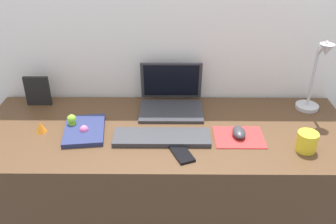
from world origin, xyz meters
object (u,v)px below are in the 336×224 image
object	(u,v)px
laptop	(171,97)
toy_figurine_pink	(84,130)
desk_lamp	(316,79)
toy_figurine_lime	(72,121)
keyboard	(162,137)
picture_frame	(38,91)
cell_phone	(182,154)
coffee_mug	(307,142)
toy_figurine_orange	(41,127)
mouse	(239,132)
notebook_pad	(84,130)

from	to	relation	value
laptop	toy_figurine_pink	world-z (taller)	laptop
desk_lamp	toy_figurine_lime	world-z (taller)	desk_lamp
keyboard	picture_frame	distance (m)	0.69
cell_phone	coffee_mug	world-z (taller)	coffee_mug
picture_frame	desk_lamp	bearing A→B (deg)	-2.63
picture_frame	toy_figurine_pink	bearing A→B (deg)	-44.10
coffee_mug	toy_figurine_orange	xyz separation A→B (m)	(-1.11, 0.13, -0.02)
coffee_mug	laptop	bearing A→B (deg)	146.63
mouse	toy_figurine_pink	size ratio (longest dim) A/B	2.29
laptop	toy_figurine_orange	distance (m)	0.61
toy_figurine_lime	toy_figurine_orange	bearing A→B (deg)	-164.55
laptop	toy_figurine_pink	bearing A→B (deg)	-146.78
picture_frame	coffee_mug	xyz separation A→B (m)	(1.20, -0.38, -0.03)
notebook_pad	coffee_mug	bearing A→B (deg)	-14.84
desk_lamp	toy_figurine_lime	xyz separation A→B (m)	(-1.10, -0.16, -0.14)
toy_figurine_orange	picture_frame	bearing A→B (deg)	108.45
cell_phone	mouse	bearing A→B (deg)	6.29
toy_figurine_orange	toy_figurine_lime	xyz separation A→B (m)	(0.13, 0.04, 0.01)
mouse	coffee_mug	xyz separation A→B (m)	(0.26, -0.10, 0.02)
coffee_mug	cell_phone	bearing A→B (deg)	-175.91
mouse	notebook_pad	distance (m)	0.67
laptop	toy_figurine_orange	xyz separation A→B (m)	(-0.57, -0.23, -0.03)
keyboard	coffee_mug	bearing A→B (deg)	-7.22
picture_frame	laptop	bearing A→B (deg)	-1.87
picture_frame	keyboard	bearing A→B (deg)	-26.55
toy_figurine_pink	cell_phone	bearing A→B (deg)	-19.54
desk_lamp	notebook_pad	distance (m)	1.07
desk_lamp	notebook_pad	xyz separation A→B (m)	(-1.04, -0.19, -0.16)
laptop	mouse	xyz separation A→B (m)	(0.29, -0.26, -0.03)
desk_lamp	coffee_mug	size ratio (longest dim) A/B	4.43
picture_frame	coffee_mug	distance (m)	1.26
keyboard	notebook_pad	bearing A→B (deg)	171.02
laptop	desk_lamp	world-z (taller)	desk_lamp
picture_frame	toy_figurine_pink	distance (m)	0.39
laptop	picture_frame	xyz separation A→B (m)	(-0.65, 0.02, 0.02)
laptop	cell_phone	world-z (taller)	laptop
coffee_mug	toy_figurine_lime	world-z (taller)	coffee_mug
cell_phone	toy_figurine_lime	distance (m)	0.52
laptop	coffee_mug	xyz separation A→B (m)	(0.55, -0.36, -0.01)
coffee_mug	toy_figurine_orange	world-z (taller)	coffee_mug
desk_lamp	mouse	bearing A→B (deg)	-149.29
cell_phone	desk_lamp	distance (m)	0.73
toy_figurine_lime	coffee_mug	bearing A→B (deg)	-9.48
toy_figurine_orange	cell_phone	bearing A→B (deg)	-15.07
toy_figurine_orange	toy_figurine_pink	distance (m)	0.19
toy_figurine_pink	notebook_pad	bearing A→B (deg)	100.59
laptop	coffee_mug	bearing A→B (deg)	-33.37
mouse	toy_figurine_pink	world-z (taller)	toy_figurine_pink
mouse	laptop	bearing A→B (deg)	138.08
laptop	picture_frame	bearing A→B (deg)	178.13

